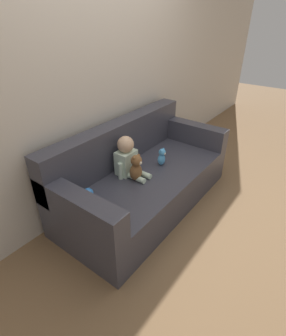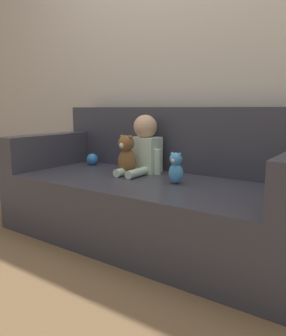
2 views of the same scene
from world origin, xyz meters
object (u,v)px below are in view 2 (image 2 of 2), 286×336
at_px(person_baby, 144,148).
at_px(teddy_bear_brown, 127,155).
at_px(couch, 156,192).
at_px(plush_toy_side, 176,168).
at_px(toy_ball, 92,159).

height_order(person_baby, teddy_bear_brown, person_baby).
xyz_separation_m(couch, person_baby, (-0.14, 0.07, 0.27)).
height_order(plush_toy_side, toy_ball, plush_toy_side).
height_order(teddy_bear_brown, toy_ball, teddy_bear_brown).
relative_size(person_baby, teddy_bear_brown, 1.48).
relative_size(person_baby, toy_ball, 4.40).
bearing_deg(couch, toy_ball, 172.22).
bearing_deg(couch, plush_toy_side, -27.51).
distance_m(couch, teddy_bear_brown, 0.30).
relative_size(couch, toy_ball, 21.67).
bearing_deg(teddy_bear_brown, plush_toy_side, -4.84).
bearing_deg(person_baby, couch, -25.00).
bearing_deg(couch, person_baby, 155.00).
bearing_deg(plush_toy_side, teddy_bear_brown, 175.16).
distance_m(teddy_bear_brown, plush_toy_side, 0.38).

